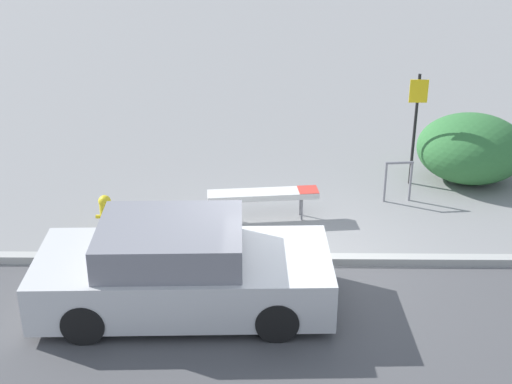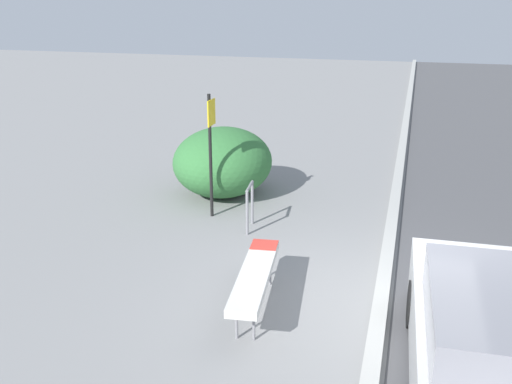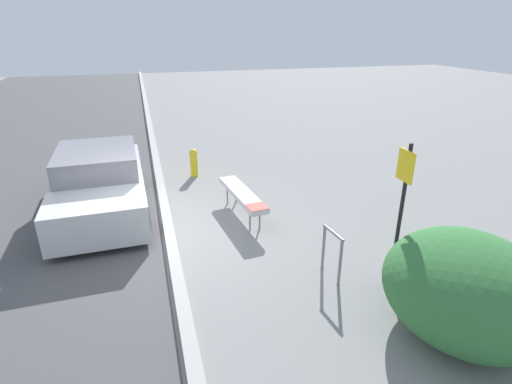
{
  "view_description": "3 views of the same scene",
  "coord_description": "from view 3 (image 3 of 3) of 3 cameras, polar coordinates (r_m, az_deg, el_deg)",
  "views": [
    {
      "loc": [
        -0.59,
        -10.18,
        5.89
      ],
      "look_at": [
        -0.71,
        0.75,
        0.93
      ],
      "focal_mm": 50.0,
      "sensor_mm": 36.0,
      "label": 1
    },
    {
      "loc": [
        -6.98,
        -0.19,
        3.96
      ],
      "look_at": [
        0.92,
        2.01,
        1.1
      ],
      "focal_mm": 40.0,
      "sensor_mm": 36.0,
      "label": 2
    },
    {
      "loc": [
        6.99,
        -0.28,
        3.81
      ],
      "look_at": [
        0.01,
        1.74,
        0.77
      ],
      "focal_mm": 28.0,
      "sensor_mm": 36.0,
      "label": 3
    }
  ],
  "objects": [
    {
      "name": "ground_plane",
      "position": [
        7.97,
        -12.19,
        -6.45
      ],
      "size": [
        60.0,
        60.0,
        0.0
      ],
      "primitive_type": "plane",
      "color": "gray"
    },
    {
      "name": "curb",
      "position": [
        7.94,
        -12.23,
        -6.04
      ],
      "size": [
        60.0,
        0.2,
        0.13
      ],
      "color": "#A8A8A3",
      "rests_on": "ground_plane"
    },
    {
      "name": "bench",
      "position": [
        8.48,
        -1.96,
        -0.35
      ],
      "size": [
        2.05,
        0.6,
        0.56
      ],
      "rotation": [
        0.0,
        0.0,
        0.11
      ],
      "color": "gray",
      "rests_on": "ground_plane"
    },
    {
      "name": "bike_rack",
      "position": [
        6.56,
        10.81,
        -8.04
      ],
      "size": [
        0.55,
        0.11,
        0.83
      ],
      "rotation": [
        0.0,
        0.0,
        0.1
      ],
      "color": "gray",
      "rests_on": "ground_plane"
    },
    {
      "name": "sign_post",
      "position": [
        6.27,
        20.08,
        -1.54
      ],
      "size": [
        0.36,
        0.08,
        2.3
      ],
      "color": "black",
      "rests_on": "ground_plane"
    },
    {
      "name": "fire_hydrant",
      "position": [
        10.94,
        -8.88,
        4.29
      ],
      "size": [
        0.36,
        0.22,
        0.77
      ],
      "color": "gold",
      "rests_on": "ground_plane"
    },
    {
      "name": "shrub_hedge",
      "position": [
        5.91,
        27.78,
        -12.08
      ],
      "size": [
        2.21,
        2.02,
        1.4
      ],
      "color": "#337038",
      "rests_on": "ground_plane"
    },
    {
      "name": "parked_car_near",
      "position": [
        9.37,
        -21.39,
        1.21
      ],
      "size": [
        4.28,
        1.95,
        1.35
      ],
      "rotation": [
        0.0,
        0.0,
        0.03
      ],
      "color": "black",
      "rests_on": "ground_plane"
    }
  ]
}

